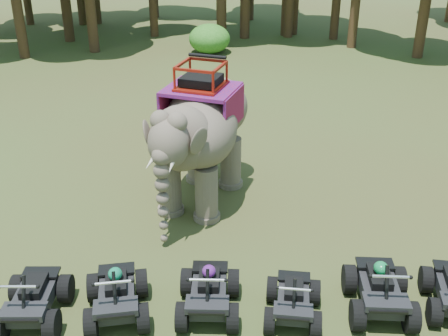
{
  "coord_description": "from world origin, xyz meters",
  "views": [
    {
      "loc": [
        -0.09,
        -11.4,
        8.15
      ],
      "look_at": [
        0.0,
        1.2,
        1.9
      ],
      "focal_mm": 45.0,
      "sensor_mm": 36.0,
      "label": 1
    }
  ],
  "objects_px": {
    "atv_0": "(32,293)",
    "atv_1": "(116,289)",
    "elephant": "(201,133)",
    "atv_3": "(294,295)",
    "atv_4": "(381,284)",
    "atv_2": "(209,286)"
  },
  "relations": [
    {
      "from": "atv_1",
      "to": "atv_2",
      "type": "bearing_deg",
      "value": -5.96
    },
    {
      "from": "atv_1",
      "to": "atv_2",
      "type": "relative_size",
      "value": 1.01
    },
    {
      "from": "atv_0",
      "to": "atv_3",
      "type": "xyz_separation_m",
      "value": [
        5.44,
        -0.01,
        -0.07
      ]
    },
    {
      "from": "atv_3",
      "to": "atv_4",
      "type": "xyz_separation_m",
      "value": [
        1.87,
        0.22,
        0.1
      ]
    },
    {
      "from": "elephant",
      "to": "atv_1",
      "type": "relative_size",
      "value": 2.76
    },
    {
      "from": "atv_0",
      "to": "atv_1",
      "type": "distance_m",
      "value": 1.73
    },
    {
      "from": "elephant",
      "to": "atv_1",
      "type": "xyz_separation_m",
      "value": [
        -1.65,
        -5.05,
        -1.4
      ]
    },
    {
      "from": "elephant",
      "to": "atv_0",
      "type": "xyz_separation_m",
      "value": [
        -3.38,
        -5.15,
        -1.41
      ]
    },
    {
      "from": "atv_0",
      "to": "atv_4",
      "type": "height_order",
      "value": "atv_4"
    },
    {
      "from": "atv_2",
      "to": "atv_4",
      "type": "distance_m",
      "value": 3.64
    },
    {
      "from": "atv_1",
      "to": "atv_0",
      "type": "bearing_deg",
      "value": 174.69
    },
    {
      "from": "atv_1",
      "to": "atv_4",
      "type": "xyz_separation_m",
      "value": [
        5.58,
        0.11,
        0.02
      ]
    },
    {
      "from": "elephant",
      "to": "atv_0",
      "type": "height_order",
      "value": "elephant"
    },
    {
      "from": "atv_2",
      "to": "elephant",
      "type": "bearing_deg",
      "value": 95.37
    },
    {
      "from": "atv_2",
      "to": "atv_0",
      "type": "bearing_deg",
      "value": -175.04
    },
    {
      "from": "atv_1",
      "to": "atv_2",
      "type": "distance_m",
      "value": 1.94
    },
    {
      "from": "atv_3",
      "to": "atv_4",
      "type": "bearing_deg",
      "value": 14.42
    },
    {
      "from": "atv_4",
      "to": "elephant",
      "type": "bearing_deg",
      "value": 132.19
    },
    {
      "from": "atv_0",
      "to": "atv_4",
      "type": "bearing_deg",
      "value": 1.81
    },
    {
      "from": "atv_0",
      "to": "atv_1",
      "type": "xyz_separation_m",
      "value": [
        1.73,
        0.1,
        0.01
      ]
    },
    {
      "from": "elephant",
      "to": "atv_3",
      "type": "xyz_separation_m",
      "value": [
        2.06,
        -5.16,
        -1.48
      ]
    },
    {
      "from": "atv_0",
      "to": "atv_2",
      "type": "height_order",
      "value": "same"
    }
  ]
}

